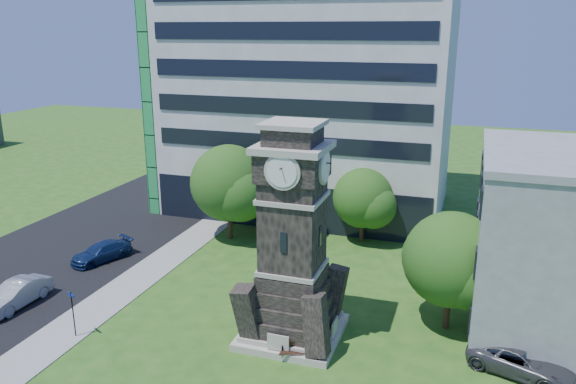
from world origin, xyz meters
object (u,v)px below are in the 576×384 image
(car_street_mid, at_px, (16,294))
(car_street_north, at_px, (101,252))
(street_sign, at_px, (73,309))
(car_east_lot, at_px, (520,360))
(park_bench, at_px, (300,350))
(clock_tower, at_px, (293,249))

(car_street_mid, relative_size, car_street_north, 1.02)
(street_sign, bearing_deg, car_east_lot, 34.76)
(car_east_lot, xyz_separation_m, park_bench, (-10.89, -2.41, -0.15))
(clock_tower, xyz_separation_m, car_street_north, (-16.91, 5.57, -4.60))
(car_street_mid, bearing_deg, clock_tower, 8.64)
(car_street_north, bearing_deg, street_sign, -38.89)
(car_east_lot, distance_m, park_bench, 11.16)
(car_street_north, bearing_deg, park_bench, -1.12)
(car_street_north, xyz_separation_m, car_east_lot, (28.94, -5.40, 0.04))
(car_east_lot, bearing_deg, clock_tower, 108.37)
(car_street_north, relative_size, street_sign, 1.68)
(clock_tower, height_order, street_sign, clock_tower)
(clock_tower, xyz_separation_m, car_street_mid, (-17.52, -2.19, -4.50))
(car_east_lot, bearing_deg, street_sign, 117.81)
(car_street_north, xyz_separation_m, street_sign, (5.33, -9.68, 1.06))
(car_street_north, relative_size, park_bench, 2.27)
(car_street_mid, bearing_deg, street_sign, -16.36)
(clock_tower, height_order, car_east_lot, clock_tower)
(clock_tower, bearing_deg, car_street_mid, -172.88)
(street_sign, bearing_deg, clock_tower, 44.01)
(car_street_north, bearing_deg, car_street_mid, -72.22)
(car_east_lot, height_order, park_bench, car_east_lot)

